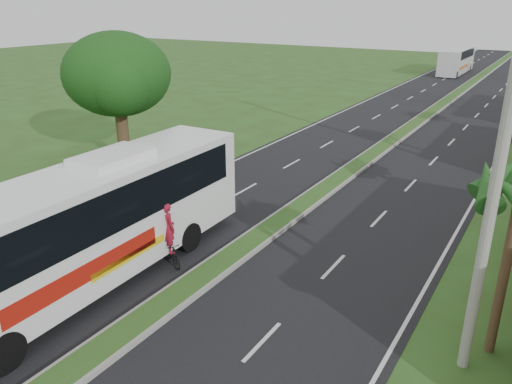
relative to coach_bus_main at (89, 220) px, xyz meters
The scene contains 10 objects.
ground 3.78m from the coach_bus_main, ahead, with size 180.00×180.00×0.00m, color #324C1B.
road_asphalt 20.58m from the coach_bus_main, 81.75° to the left, with size 14.00×160.00×0.02m, color black.
median_strip 20.57m from the coach_bus_main, 81.75° to the left, with size 1.20×160.00×0.18m.
lane_edge_left 20.72m from the coach_bus_main, 100.54° to the left, with size 0.12×160.00×0.01m, color silver.
lane_edge_right 22.53m from the coach_bus_main, 64.54° to the left, with size 0.12×160.00×0.01m, color silver.
shade_tree 14.01m from the coach_bus_main, 131.84° to the left, with size 6.30×6.00×7.54m.
utility_pole_a 12.11m from the coach_bus_main, 11.05° to the left, with size 1.60×0.28×11.00m.
coach_bus_main is the anchor object (origin of this frame).
coach_bus_far 61.20m from the coach_bus_main, 90.49° to the left, with size 2.50×10.94×3.18m.
motorcyclist 2.97m from the coach_bus_main, 59.91° to the left, with size 1.61×1.01×2.44m.
Camera 1 is at (9.46, -9.98, 9.02)m, focal length 35.00 mm.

